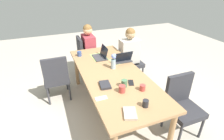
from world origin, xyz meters
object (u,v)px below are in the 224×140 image
at_px(laptop_head_left_left_mid, 101,55).
at_px(coffee_mug_near_left, 142,88).
at_px(laptop_far_left_near, 122,59).
at_px(flower_vase, 113,60).
at_px(coffee_mug_centre_right, 122,89).
at_px(phone_silver, 101,98).
at_px(coffee_mug_centre_left, 124,83).
at_px(chair_far_right_near, 182,103).
at_px(coffee_mug_near_right, 146,103).
at_px(coffee_mug_far_left, 79,54).
at_px(person_far_left_near, 129,59).
at_px(person_head_left_left_mid, 89,54).
at_px(dining_table, 112,77).
at_px(chair_near_left_far, 56,76).
at_px(book_red_cover, 130,113).
at_px(chair_head_left_left_mid, 85,54).
at_px(chair_far_left_near, 130,58).
at_px(book_blue_cover, 105,85).
at_px(phone_black, 131,83).

relative_size(laptop_head_left_left_mid, coffee_mug_near_left, 3.98).
bearing_deg(laptop_head_left_left_mid, laptop_far_left_near, 45.56).
xyz_separation_m(flower_vase, coffee_mug_centre_right, (0.66, -0.14, -0.10)).
bearing_deg(coffee_mug_centre_right, coffee_mug_near_left, 77.14).
bearing_deg(phone_silver, coffee_mug_centre_left, 20.24).
bearing_deg(chair_far_right_near, coffee_mug_centre_right, -105.41).
xyz_separation_m(coffee_mug_near_right, coffee_mug_far_left, (-1.72, -0.40, 0.00)).
relative_size(person_far_left_near, flower_vase, 4.66).
bearing_deg(flower_vase, coffee_mug_near_right, -0.45).
xyz_separation_m(person_head_left_left_mid, flower_vase, (1.26, 0.09, 0.37)).
bearing_deg(dining_table, coffee_mug_near_left, 19.12).
xyz_separation_m(person_far_left_near, phone_silver, (1.37, -1.07, 0.23)).
relative_size(person_far_left_near, coffee_mug_centre_right, 12.43).
bearing_deg(chair_near_left_far, chair_far_right_near, 48.36).
distance_m(laptop_head_left_left_mid, book_red_cover, 1.56).
distance_m(laptop_far_left_near, coffee_mug_near_right, 1.23).
relative_size(dining_table, chair_near_left_far, 2.53).
xyz_separation_m(chair_head_left_left_mid, coffee_mug_near_left, (2.04, 0.29, 0.29)).
bearing_deg(coffee_mug_near_left, laptop_far_left_near, 172.51).
distance_m(chair_far_left_near, flower_vase, 1.09).
xyz_separation_m(coffee_mug_near_left, phone_silver, (-0.03, -0.57, -0.04)).
height_order(chair_near_left_far, coffee_mug_centre_right, chair_near_left_far).
distance_m(book_blue_cover, phone_silver, 0.28).
relative_size(chair_head_left_left_mid, coffee_mug_far_left, 10.04).
xyz_separation_m(flower_vase, coffee_mug_near_right, (1.02, -0.01, -0.10)).
height_order(flower_vase, book_red_cover, flower_vase).
xyz_separation_m(coffee_mug_centre_left, coffee_mug_centre_right, (0.10, -0.08, -0.00)).
bearing_deg(person_head_left_left_mid, chair_head_left_left_mid, -128.76).
height_order(chair_far_right_near, coffee_mug_near_right, chair_far_right_near).
height_order(coffee_mug_centre_right, phone_black, coffee_mug_centre_right).
bearing_deg(chair_far_left_near, coffee_mug_far_left, -87.67).
height_order(dining_table, coffee_mug_centre_left, coffee_mug_centre_left).
height_order(chair_near_left_far, coffee_mug_near_right, chair_near_left_far).
distance_m(coffee_mug_centre_right, book_red_cover, 0.43).
bearing_deg(coffee_mug_centre_left, book_red_cover, -18.16).
relative_size(laptop_head_left_left_mid, book_red_cover, 1.60).
bearing_deg(chair_far_left_near, book_red_cover, -26.86).
bearing_deg(laptop_head_left_left_mid, dining_table, -1.91).
bearing_deg(chair_far_left_near, phone_silver, -38.13).
height_order(person_head_left_left_mid, book_blue_cover, person_head_left_left_mid).
bearing_deg(coffee_mug_near_right, book_red_cover, -76.61).
relative_size(coffee_mug_near_right, coffee_mug_centre_right, 0.92).
height_order(flower_vase, phone_silver, flower_vase).
bearing_deg(laptop_head_left_left_mid, person_far_left_near, 105.80).
height_order(coffee_mug_near_left, phone_silver, coffee_mug_near_left).
xyz_separation_m(laptop_head_left_left_mid, phone_black, (0.98, 0.12, -0.04)).
xyz_separation_m(flower_vase, laptop_head_left_left_mid, (-0.48, -0.06, -0.10)).
xyz_separation_m(chair_far_left_near, coffee_mug_near_right, (1.77, -0.70, 0.29)).
distance_m(person_far_left_near, coffee_mug_near_left, 1.50).
xyz_separation_m(chair_far_left_near, laptop_head_left_left_mid, (0.27, -0.75, 0.29)).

